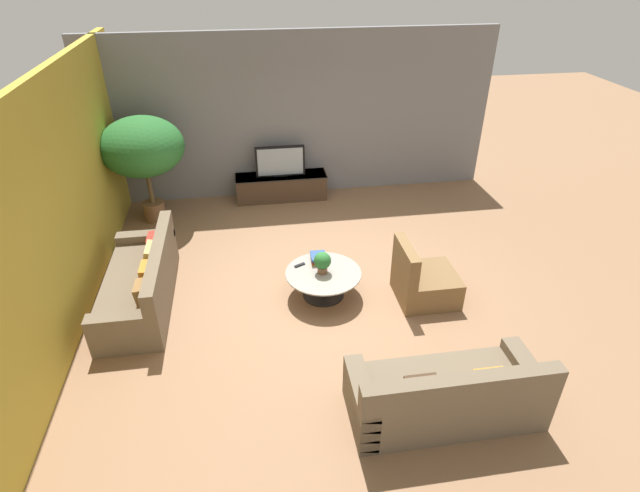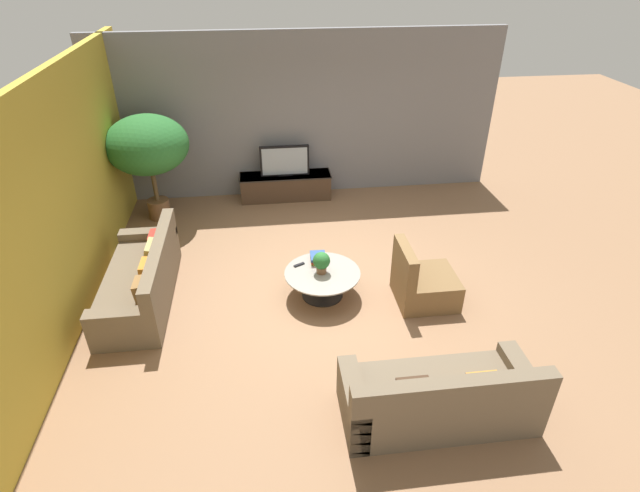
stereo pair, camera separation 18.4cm
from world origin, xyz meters
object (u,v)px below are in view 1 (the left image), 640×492
Objects in this scene: coffee_table at (323,279)px; potted_palm_tall at (142,148)px; couch_by_wall at (142,284)px; armchair_wicker at (423,282)px; media_console at (281,186)px; potted_plant_tabletop at (322,262)px; couch_near_entry at (446,396)px; television at (280,161)px.

potted_palm_tall is at bearing 134.41° from coffee_table.
couch_by_wall is 1.16× the size of potted_palm_tall.
coffee_table is 1.22× the size of armchair_wicker.
armchair_wicker is at bearing -64.51° from media_console.
media_console is at bearing 95.47° from coffee_table.
potted_plant_tabletop reaches higher than media_console.
potted_palm_tall is (-2.30, -0.52, 1.09)m from media_console.
potted_plant_tabletop is at bearing -84.77° from media_console.
media_console is 3.83m from armchair_wicker.
media_console is 3.20m from coffee_table.
couch_near_entry reaches higher than coffee_table.
potted_plant_tabletop is at bearing -174.33° from coffee_table.
couch_near_entry reaches higher than media_console.
couch_by_wall is 2.47m from potted_plant_tabletop.
potted_palm_tall reaches higher than couch_near_entry.
couch_near_entry is at bearing -67.89° from coffee_table.
coffee_table is (0.30, -3.18, 0.02)m from media_console.
couch_near_entry reaches higher than potted_plant_tabletop.
media_console is 2.60m from potted_palm_tall.
coffee_table is 2.43m from couch_near_entry.
potted_plant_tabletop is (-0.93, 2.25, 0.28)m from couch_near_entry.
coffee_table is at bearing -67.89° from couch_near_entry.
couch_by_wall is 1.09× the size of couch_near_entry.
armchair_wicker reaches higher than couch_by_wall.
couch_by_wall is 4.19m from couch_near_entry.
television is 3.23m from coffee_table.
couch_near_entry is at bearing -67.59° from potted_plant_tabletop.
potted_palm_tall is at bearing -54.35° from couch_near_entry.
armchair_wicker is at bearing -64.50° from television.
television is 2.92× the size of potted_plant_tabletop.
armchair_wicker is at bearing -36.61° from potted_palm_tall.
potted_palm_tall is 3.80m from potted_plant_tabletop.
couch_by_wall is 6.85× the size of potted_plant_tabletop.
television is 0.87× the size of coffee_table.
television reaches higher than couch_near_entry.
television is 0.43× the size of couch_by_wall.
armchair_wicker is 1.41m from potted_plant_tabletop.
potted_palm_tall is at bearing 53.39° from armchair_wicker.
television reaches higher than potted_plant_tabletop.
media_console is at bearing 90.00° from television.
couch_by_wall reaches higher than media_console.
potted_palm_tall is (-3.52, 4.91, 1.05)m from couch_near_entry.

